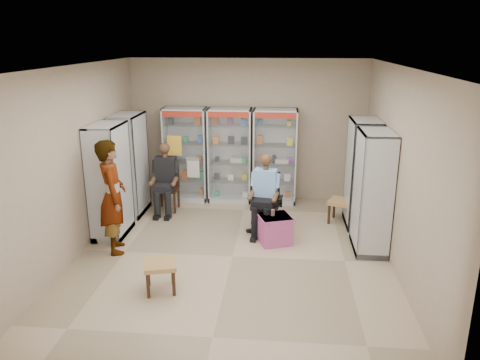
# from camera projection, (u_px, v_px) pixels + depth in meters

# --- Properties ---
(floor) EXTENTS (6.00, 6.00, 0.00)m
(floor) POSITION_uv_depth(u_px,v_px,m) (233.00, 256.00, 7.58)
(floor) COLOR tan
(floor) RESTS_ON ground
(room_shell) EXTENTS (5.02, 6.02, 3.01)m
(room_shell) POSITION_uv_depth(u_px,v_px,m) (232.00, 137.00, 7.00)
(room_shell) COLOR tan
(room_shell) RESTS_ON ground
(cabinet_back_left) EXTENTS (0.90, 0.50, 2.00)m
(cabinet_back_left) POSITION_uv_depth(u_px,v_px,m) (186.00, 155.00, 10.00)
(cabinet_back_left) COLOR #A3A5AA
(cabinet_back_left) RESTS_ON floor
(cabinet_back_mid) EXTENTS (0.90, 0.50, 2.00)m
(cabinet_back_mid) POSITION_uv_depth(u_px,v_px,m) (230.00, 156.00, 9.92)
(cabinet_back_mid) COLOR #9D9FA4
(cabinet_back_mid) RESTS_ON floor
(cabinet_back_right) EXTENTS (0.90, 0.50, 2.00)m
(cabinet_back_right) POSITION_uv_depth(u_px,v_px,m) (275.00, 157.00, 9.83)
(cabinet_back_right) COLOR #AEB1B6
(cabinet_back_right) RESTS_ON floor
(cabinet_right_far) EXTENTS (0.90, 0.50, 2.00)m
(cabinet_right_far) POSITION_uv_depth(u_px,v_px,m) (362.00, 174.00, 8.61)
(cabinet_right_far) COLOR silver
(cabinet_right_far) RESTS_ON floor
(cabinet_right_near) EXTENTS (0.90, 0.50, 2.00)m
(cabinet_right_near) POSITION_uv_depth(u_px,v_px,m) (372.00, 192.00, 7.56)
(cabinet_right_near) COLOR #A8A9AF
(cabinet_right_near) RESTS_ON floor
(cabinet_left_far) EXTENTS (0.90, 0.50, 2.00)m
(cabinet_left_far) POSITION_uv_depth(u_px,v_px,m) (130.00, 165.00, 9.20)
(cabinet_left_far) COLOR silver
(cabinet_left_far) RESTS_ON floor
(cabinet_left_near) EXTENTS (0.90, 0.50, 2.00)m
(cabinet_left_near) POSITION_uv_depth(u_px,v_px,m) (110.00, 181.00, 8.15)
(cabinet_left_near) COLOR silver
(cabinet_left_near) RESTS_ON floor
(wooden_chair) EXTENTS (0.42, 0.42, 0.94)m
(wooden_chair) POSITION_uv_depth(u_px,v_px,m) (167.00, 188.00, 9.49)
(wooden_chair) COLOR black
(wooden_chair) RESTS_ON floor
(seated_customer) EXTENTS (0.44, 0.60, 1.34)m
(seated_customer) POSITION_uv_depth(u_px,v_px,m) (166.00, 180.00, 9.38)
(seated_customer) COLOR black
(seated_customer) RESTS_ON floor
(office_chair) EXTENTS (0.68, 0.68, 1.08)m
(office_chair) POSITION_uv_depth(u_px,v_px,m) (266.00, 203.00, 8.45)
(office_chair) COLOR black
(office_chair) RESTS_ON floor
(seated_shopkeeper) EXTENTS (0.55, 0.69, 1.37)m
(seated_shopkeeper) POSITION_uv_depth(u_px,v_px,m) (266.00, 196.00, 8.36)
(seated_shopkeeper) COLOR #79A8F0
(seated_shopkeeper) RESTS_ON floor
(pink_trunk) EXTENTS (0.64, 0.63, 0.49)m
(pink_trunk) POSITION_uv_depth(u_px,v_px,m) (275.00, 229.00, 8.03)
(pink_trunk) COLOR #A2418C
(pink_trunk) RESTS_ON floor
(tea_glass) EXTENTS (0.07, 0.07, 0.10)m
(tea_glass) POSITION_uv_depth(u_px,v_px,m) (273.00, 212.00, 7.97)
(tea_glass) COLOR #622408
(tea_glass) RESTS_ON pink_trunk
(woven_stool_a) EXTENTS (0.57, 0.57, 0.44)m
(woven_stool_a) POSITION_uv_depth(u_px,v_px,m) (341.00, 211.00, 8.93)
(woven_stool_a) COLOR #A87547
(woven_stool_a) RESTS_ON floor
(woven_stool_b) EXTENTS (0.53, 0.53, 0.43)m
(woven_stool_b) POSITION_uv_depth(u_px,v_px,m) (161.00, 276.00, 6.50)
(woven_stool_b) COLOR olive
(woven_stool_b) RESTS_ON floor
(standing_man) EXTENTS (0.67, 0.80, 1.88)m
(standing_man) POSITION_uv_depth(u_px,v_px,m) (113.00, 197.00, 7.53)
(standing_man) COLOR gray
(standing_man) RESTS_ON floor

